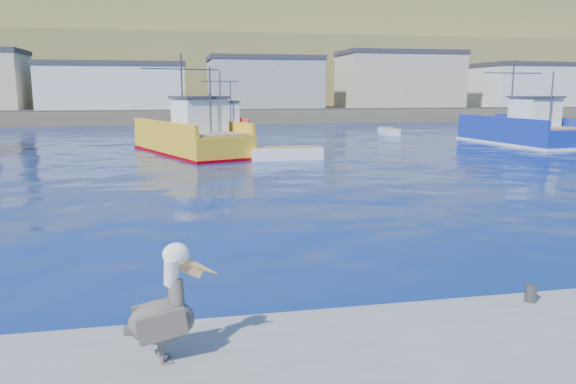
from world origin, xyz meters
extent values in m
plane|color=#071553|center=(0.00, 0.00, 0.00)|extent=(260.00, 260.00, 0.00)
cylinder|color=#4C4C4C|center=(3.00, -3.40, 0.65)|extent=(0.20, 0.20, 0.30)
cube|color=brown|center=(0.00, 72.00, 0.80)|extent=(160.00, 30.00, 1.60)
cube|color=olive|center=(0.00, 98.00, 6.00)|extent=(180.00, 40.00, 14.00)
cube|color=olive|center=(0.00, 118.00, 11.00)|extent=(200.00, 40.00, 24.00)
cube|color=#2D2D2D|center=(0.00, 61.00, 1.65)|extent=(150.00, 5.00, 0.10)
cube|color=silver|center=(-10.00, 67.00, 4.35)|extent=(18.00, 11.00, 5.50)
cube|color=#333338|center=(-10.00, 67.00, 7.40)|extent=(18.36, 11.22, 0.60)
cube|color=gray|center=(10.00, 67.00, 4.85)|extent=(15.00, 10.00, 6.50)
cube|color=#333338|center=(10.00, 67.00, 8.40)|extent=(15.30, 10.20, 0.60)
cube|color=tan|center=(30.00, 67.00, 5.35)|extent=(17.00, 9.00, 7.50)
cube|color=#333338|center=(30.00, 67.00, 9.40)|extent=(17.34, 9.18, 0.60)
cube|color=silver|center=(50.00, 67.00, 4.60)|extent=(13.00, 10.00, 6.00)
cube|color=#333338|center=(50.00, 67.00, 7.90)|extent=(13.26, 10.20, 0.60)
cube|color=gold|center=(-1.73, 25.75, 0.72)|extent=(7.49, 11.75, 1.44)
cube|color=gold|center=(-0.04, 26.39, 1.79)|extent=(4.04, 10.28, 0.70)
cube|color=gold|center=(-3.41, 25.12, 1.79)|extent=(4.04, 10.28, 0.70)
cube|color=#890007|center=(-1.73, 25.75, 0.05)|extent=(7.64, 11.99, 0.25)
cube|color=#8C7251|center=(-1.73, 25.75, 1.49)|extent=(7.05, 11.23, 0.10)
cube|color=white|center=(-1.14, 24.19, 2.54)|extent=(3.49, 3.54, 2.00)
cube|color=#333338|center=(-1.14, 24.19, 3.64)|extent=(3.79, 3.92, 0.15)
cylinder|color=#4C4C4C|center=(-2.11, 26.79, 3.94)|extent=(0.15, 0.15, 5.00)
cylinder|color=#4C4C4C|center=(-0.56, 22.63, 3.44)|extent=(0.13, 0.13, 4.00)
cylinder|color=#4C4C4C|center=(-2.11, 26.79, 5.44)|extent=(5.06, 1.96, 0.08)
cube|color=navy|center=(23.30, 27.30, 0.69)|extent=(4.57, 10.95, 1.39)
cube|color=navy|center=(25.06, 27.44, 1.74)|extent=(1.04, 10.46, 0.70)
cube|color=navy|center=(21.55, 27.16, 1.74)|extent=(1.04, 10.46, 0.70)
cube|color=silver|center=(23.30, 27.30, 0.05)|extent=(4.66, 11.17, 0.25)
cube|color=#8C7251|center=(23.30, 27.30, 1.44)|extent=(4.23, 10.50, 0.10)
cube|color=white|center=(23.43, 25.70, 2.49)|extent=(2.82, 2.87, 2.00)
cube|color=#333338|center=(23.43, 25.70, 3.59)|extent=(3.03, 3.20, 0.15)
cylinder|color=#4C4C4C|center=(23.22, 28.37, 3.89)|extent=(0.13, 0.13, 5.00)
cylinder|color=#4C4C4C|center=(23.55, 24.10, 3.39)|extent=(0.11, 0.11, 4.00)
cylinder|color=#4C4C4C|center=(23.22, 28.37, 5.39)|extent=(5.23, 0.49, 0.08)
cube|color=red|center=(1.82, 40.60, 0.44)|extent=(4.16, 7.25, 0.89)
cube|color=red|center=(2.99, 40.90, 1.24)|extent=(1.79, 6.53, 0.70)
cube|color=red|center=(0.65, 40.31, 1.24)|extent=(1.79, 6.53, 0.70)
cube|color=#8C7251|center=(1.82, 40.60, 0.94)|extent=(3.89, 6.93, 0.10)
cube|color=white|center=(2.07, 39.61, 1.99)|extent=(2.16, 2.09, 2.00)
cube|color=#333338|center=(2.07, 39.61, 3.09)|extent=(2.33, 2.32, 0.15)
cylinder|color=#4C4C4C|center=(1.65, 41.27, 3.39)|extent=(0.15, 0.15, 5.00)
cylinder|color=#4C4C4C|center=(2.32, 38.62, 2.89)|extent=(0.12, 0.12, 4.00)
cylinder|color=#4C4C4C|center=(1.65, 41.27, 4.89)|extent=(3.50, 0.96, 0.08)
cube|color=silver|center=(3.80, 21.24, 0.26)|extent=(4.29, 1.64, 0.85)
cube|color=#8C7251|center=(3.80, 21.24, 0.72)|extent=(3.85, 1.31, 0.08)
cube|color=silver|center=(16.97, 37.90, 0.23)|extent=(1.76, 3.76, 0.72)
cube|color=#8C7251|center=(16.97, 37.90, 0.62)|extent=(1.44, 3.37, 0.07)
cylinder|color=#595451|center=(-3.14, -4.39, 0.65)|extent=(0.08, 0.08, 0.30)
cube|color=#595451|center=(-3.09, -4.38, 0.51)|extent=(0.17, 0.15, 0.02)
cylinder|color=#595451|center=(-3.17, -4.20, 0.65)|extent=(0.08, 0.08, 0.30)
cube|color=#595451|center=(-3.12, -4.19, 0.51)|extent=(0.17, 0.15, 0.02)
ellipsoid|color=#38332D|center=(-3.13, -4.29, 1.05)|extent=(0.95, 0.65, 0.60)
cube|color=#38332D|center=(-3.12, -4.52, 1.07)|extent=(0.68, 0.18, 0.44)
cube|color=#38332D|center=(-3.19, -4.06, 1.07)|extent=(0.68, 0.18, 0.44)
cube|color=#38332D|center=(-3.51, -4.35, 0.98)|extent=(0.25, 0.20, 0.13)
cylinder|color=#38332D|center=(-2.93, -4.25, 1.38)|extent=(0.25, 0.34, 0.48)
cylinder|color=white|center=(-2.98, -4.26, 1.73)|extent=(0.24, 0.34, 0.45)
ellipsoid|color=white|center=(-2.91, -4.25, 1.95)|extent=(0.40, 0.33, 0.30)
cone|color=gold|center=(-2.64, -4.21, 1.76)|extent=(0.62, 0.25, 0.42)
cube|color=tan|center=(-2.75, -4.23, 1.72)|extent=(0.37, 0.11, 0.26)
camera|label=1|loc=(-2.92, -11.47, 4.06)|focal=35.00mm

